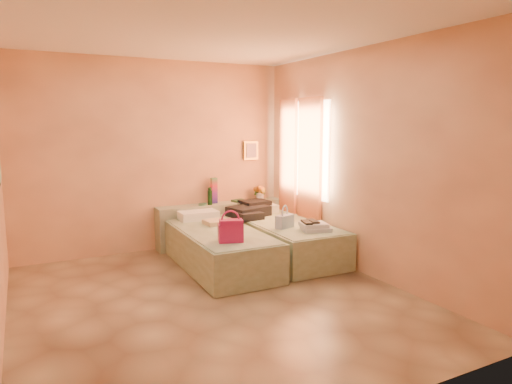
% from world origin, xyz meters
% --- Properties ---
extents(ground, '(4.50, 4.50, 0.00)m').
position_xyz_m(ground, '(0.00, 0.00, 0.00)').
color(ground, tan).
rests_on(ground, ground).
extents(room_walls, '(4.02, 4.51, 2.81)m').
position_xyz_m(room_walls, '(0.21, 0.57, 1.79)').
color(room_walls, '#FBBE86').
rests_on(room_walls, ground).
extents(headboard_ledge, '(2.05, 0.30, 0.65)m').
position_xyz_m(headboard_ledge, '(0.98, 2.10, 0.33)').
color(headboard_ledge, '#9AA789').
rests_on(headboard_ledge, ground).
extents(bed_left, '(0.93, 2.01, 0.50)m').
position_xyz_m(bed_left, '(0.48, 1.01, 0.25)').
color(bed_left, '#A3B894').
rests_on(bed_left, ground).
extents(bed_right, '(0.93, 2.01, 0.50)m').
position_xyz_m(bed_right, '(1.50, 1.05, 0.25)').
color(bed_right, '#A3B894').
rests_on(bed_right, ground).
extents(water_bottle, '(0.07, 0.07, 0.25)m').
position_xyz_m(water_bottle, '(0.76, 2.05, 0.78)').
color(water_bottle, '#133618').
rests_on(water_bottle, headboard_ledge).
extents(rainbow_box, '(0.09, 0.09, 0.40)m').
position_xyz_m(rainbow_box, '(0.88, 2.16, 0.85)').
color(rainbow_box, '#AF1554').
rests_on(rainbow_box, headboard_ledge).
extents(small_dish, '(0.14, 0.14, 0.03)m').
position_xyz_m(small_dish, '(0.64, 2.05, 0.67)').
color(small_dish, '#468060').
rests_on(small_dish, headboard_ledge).
extents(green_book, '(0.23, 0.18, 0.03)m').
position_xyz_m(green_book, '(1.27, 2.10, 0.67)').
color(green_book, '#284C2F').
rests_on(green_book, headboard_ledge).
extents(flower_vase, '(0.26, 0.26, 0.28)m').
position_xyz_m(flower_vase, '(1.65, 2.09, 0.79)').
color(flower_vase, silver).
rests_on(flower_vase, headboard_ledge).
extents(magenta_handbag, '(0.32, 0.23, 0.27)m').
position_xyz_m(magenta_handbag, '(0.37, 0.40, 0.63)').
color(magenta_handbag, '#AF1554').
rests_on(magenta_handbag, bed_left).
extents(khaki_garment, '(0.36, 0.30, 0.06)m').
position_xyz_m(khaki_garment, '(0.60, 1.36, 0.53)').
color(khaki_garment, tan).
rests_on(khaki_garment, bed_left).
extents(clothes_pile, '(0.74, 0.74, 0.19)m').
position_xyz_m(clothes_pile, '(1.29, 1.67, 0.59)').
color(clothes_pile, black).
rests_on(clothes_pile, bed_right).
extents(blue_handbag, '(0.29, 0.21, 0.17)m').
position_xyz_m(blue_handbag, '(1.31, 0.74, 0.59)').
color(blue_handbag, '#395A89').
rests_on(blue_handbag, bed_right).
extents(towel_stack, '(0.42, 0.39, 0.10)m').
position_xyz_m(towel_stack, '(1.59, 0.41, 0.55)').
color(towel_stack, silver).
rests_on(towel_stack, bed_right).
extents(sandal_pair, '(0.24, 0.29, 0.03)m').
position_xyz_m(sandal_pair, '(1.53, 0.46, 0.61)').
color(sandal_pair, black).
rests_on(sandal_pair, towel_stack).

